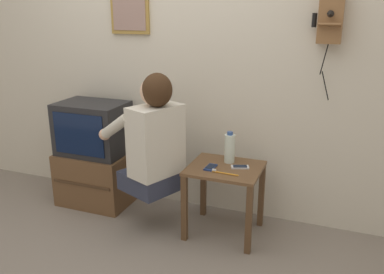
# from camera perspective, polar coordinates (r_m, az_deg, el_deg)

# --- Properties ---
(ground_plane) EXTENTS (14.00, 14.00, 0.00)m
(ground_plane) POSITION_cam_1_polar(r_m,az_deg,el_deg) (2.82, -10.26, -17.10)
(ground_plane) COLOR slate
(wall_back) EXTENTS (6.80, 0.05, 2.55)m
(wall_back) POSITION_cam_1_polar(r_m,az_deg,el_deg) (3.24, -2.13, 11.94)
(wall_back) COLOR beige
(wall_back) RESTS_ON ground_plane
(side_table) EXTENTS (0.51, 0.45, 0.52)m
(side_table) POSITION_cam_1_polar(r_m,az_deg,el_deg) (2.94, 4.61, -6.22)
(side_table) COLOR brown
(side_table) RESTS_ON ground_plane
(person) EXTENTS (0.65, 0.56, 0.87)m
(person) POSITION_cam_1_polar(r_m,az_deg,el_deg) (2.88, -5.47, -0.13)
(person) COLOR #2D3347
(person) RESTS_ON ground_plane
(tv_stand) EXTENTS (0.59, 0.45, 0.44)m
(tv_stand) POSITION_cam_1_polar(r_m,az_deg,el_deg) (3.57, -13.16, -5.48)
(tv_stand) COLOR brown
(tv_stand) RESTS_ON ground_plane
(television) EXTENTS (0.55, 0.39, 0.43)m
(television) POSITION_cam_1_polar(r_m,az_deg,el_deg) (3.43, -13.77, 1.21)
(television) COLOR #232326
(television) RESTS_ON tv_stand
(wall_phone_antique) EXTENTS (0.20, 0.19, 0.74)m
(wall_phone_antique) POSITION_cam_1_polar(r_m,az_deg,el_deg) (2.88, 18.88, 15.64)
(wall_phone_antique) COLOR brown
(framed_picture) EXTENTS (0.33, 0.03, 0.41)m
(framed_picture) POSITION_cam_1_polar(r_m,az_deg,el_deg) (3.36, -8.76, 17.59)
(framed_picture) COLOR olive
(cell_phone_held) EXTENTS (0.07, 0.13, 0.01)m
(cell_phone_held) POSITION_cam_1_polar(r_m,az_deg,el_deg) (2.87, 2.62, -4.25)
(cell_phone_held) COLOR navy
(cell_phone_held) RESTS_ON side_table
(cell_phone_spare) EXTENTS (0.14, 0.10, 0.01)m
(cell_phone_spare) POSITION_cam_1_polar(r_m,az_deg,el_deg) (2.89, 6.75, -4.19)
(cell_phone_spare) COLOR silver
(cell_phone_spare) RESTS_ON side_table
(water_bottle) EXTENTS (0.08, 0.08, 0.23)m
(water_bottle) POSITION_cam_1_polar(r_m,az_deg,el_deg) (2.95, 5.31, -1.56)
(water_bottle) COLOR silver
(water_bottle) RESTS_ON side_table
(toothbrush) EXTENTS (0.19, 0.02, 0.02)m
(toothbrush) POSITION_cam_1_polar(r_m,az_deg,el_deg) (2.78, 4.43, -5.03)
(toothbrush) COLOR orange
(toothbrush) RESTS_ON side_table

